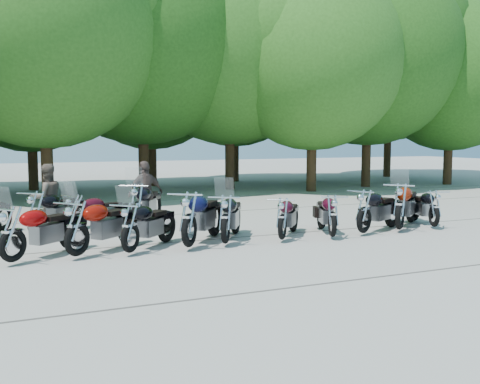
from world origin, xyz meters
name	(u,v)px	position (x,y,z in m)	size (l,w,h in m)	color
ground	(268,249)	(0.00, 0.00, 0.00)	(90.00, 90.00, 0.00)	gray
tree_3	(43,29)	(-3.57, 11.24, 6.32)	(8.70, 8.70, 10.67)	#3A2614
tree_4	(142,37)	(0.54, 13.09, 6.64)	(9.13, 9.13, 11.20)	#3A2614
tree_5	(230,45)	(4.61, 13.20, 6.57)	(9.04, 9.04, 11.10)	#3A2614
tree_6	(313,59)	(7.55, 10.82, 5.81)	(8.00, 8.00, 9.82)	#3A2614
tree_7	(368,53)	(11.20, 11.78, 6.39)	(8.79, 8.79, 10.79)	#3A2614
tree_8	(451,76)	(15.83, 11.20, 5.47)	(7.53, 7.53, 9.25)	#3A2614
tree_11	(29,68)	(-3.76, 16.43, 5.49)	(7.56, 7.56, 9.28)	#3A2614
tree_12	(151,69)	(1.80, 16.47, 5.72)	(7.88, 7.88, 9.67)	#3A2614
tree_13	(235,69)	(6.69, 17.47, 6.04)	(8.31, 8.31, 10.20)	#3A2614
tree_14	(312,74)	(10.68, 16.09, 5.83)	(8.02, 8.02, 9.84)	#3A2614
tree_15	(390,60)	(16.61, 17.02, 7.03)	(9.67, 9.67, 11.86)	#3A2614
motorcycle_0	(12,232)	(-5.11, 0.50, 0.63)	(0.68, 2.24, 1.27)	#890405
motorcycle_1	(77,226)	(-3.93, 0.55, 0.66)	(0.71, 2.33, 1.32)	maroon
motorcycle_2	(130,226)	(-2.89, 0.48, 0.61)	(0.66, 2.16, 1.22)	black
motorcycle_3	(189,217)	(-1.62, 0.51, 0.71)	(0.77, 2.52, 1.43)	black
motorcycle_4	(226,217)	(-0.74, 0.60, 0.65)	(0.70, 2.29, 1.30)	black
motorcycle_5	(282,217)	(0.65, 0.56, 0.58)	(0.62, 2.05, 1.16)	#360716
motorcycle_6	(332,214)	(1.89, 0.38, 0.60)	(0.64, 2.11, 1.19)	#3C081B
motorcycle_7	(364,210)	(2.88, 0.50, 0.64)	(0.69, 2.27, 1.28)	black
motorcycle_8	(400,205)	(4.02, 0.55, 0.71)	(0.76, 2.50, 1.42)	maroon
motorcycle_9	(434,207)	(5.18, 0.59, 0.58)	(0.62, 2.04, 1.15)	black
motorcycle_11	(37,212)	(-4.50, 3.15, 0.65)	(0.70, 2.30, 1.30)	black
motorcycle_12	(76,213)	(-3.61, 3.20, 0.58)	(0.62, 2.04, 1.16)	#390713
motorcycle_13	(137,204)	(-2.07, 3.36, 0.70)	(0.75, 2.46, 1.39)	black
rider_1	(47,198)	(-4.19, 4.09, 0.87)	(0.85, 0.66, 1.74)	brown
rider_2	(146,194)	(-1.65, 4.10, 0.89)	(1.04, 0.43, 1.78)	#513F39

